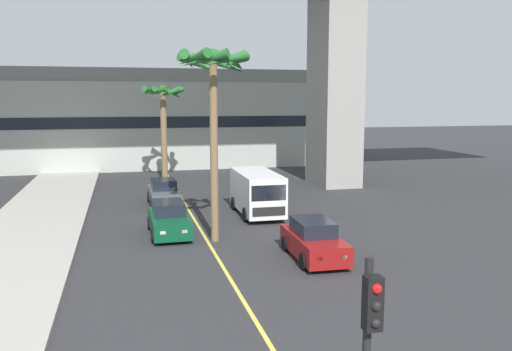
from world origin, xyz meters
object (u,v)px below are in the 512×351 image
delivery_van (257,192)px  car_queue_front (314,241)px  palm_tree_near_median (213,80)px  car_queue_third (164,193)px  car_queue_second (169,220)px  palm_tree_mid_median (163,105)px

delivery_van → car_queue_front: bearing=-88.5°
delivery_van → palm_tree_near_median: palm_tree_near_median is taller
car_queue_third → delivery_van: delivery_van is taller
car_queue_second → palm_tree_mid_median: bearing=86.3°
car_queue_second → car_queue_third: size_ratio=1.00×
car_queue_second → car_queue_third: (0.31, 7.13, 0.00)m
car_queue_front → car_queue_second: size_ratio=1.01×
car_queue_second → palm_tree_near_median: palm_tree_near_median is taller
car_queue_front → car_queue_third: same height
car_queue_second → delivery_van: 6.01m
car_queue_third → palm_tree_near_median: (1.61, -8.70, 6.42)m
delivery_van → palm_tree_mid_median: palm_tree_mid_median is taller
car_queue_third → car_queue_second: bearing=-92.5°
car_queue_front → delivery_van: (-0.22, 8.39, 0.57)m
car_queue_front → palm_tree_mid_median: size_ratio=0.56×
palm_tree_near_median → car_queue_second: bearing=140.7°
car_queue_front → car_queue_second: same height
delivery_van → palm_tree_mid_median: bearing=107.8°
car_queue_front → car_queue_third: 13.30m
car_queue_third → palm_tree_near_median: 10.93m
car_queue_second → palm_tree_mid_median: 16.61m
car_queue_second → car_queue_third: bearing=87.5°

